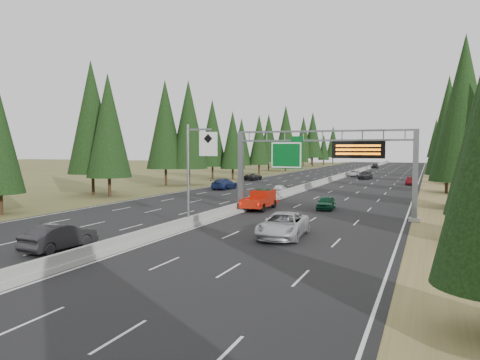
# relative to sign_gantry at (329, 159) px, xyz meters

# --- Properties ---
(road) EXTENTS (32.00, 260.00, 0.08)m
(road) POSITION_rel_sign_gantry_xyz_m (-8.92, 45.12, -5.23)
(road) COLOR black
(road) RESTS_ON ground
(shoulder_right) EXTENTS (3.60, 260.00, 0.06)m
(shoulder_right) POSITION_rel_sign_gantry_xyz_m (8.88, 45.12, -5.24)
(shoulder_right) COLOR olive
(shoulder_right) RESTS_ON ground
(shoulder_left) EXTENTS (3.60, 260.00, 0.06)m
(shoulder_left) POSITION_rel_sign_gantry_xyz_m (-26.72, 45.12, -5.24)
(shoulder_left) COLOR brown
(shoulder_left) RESTS_ON ground
(median_barrier) EXTENTS (0.70, 260.00, 0.85)m
(median_barrier) POSITION_rel_sign_gantry_xyz_m (-8.92, 45.12, -4.85)
(median_barrier) COLOR gray
(median_barrier) RESTS_ON road
(sign_gantry) EXTENTS (16.75, 0.98, 7.80)m
(sign_gantry) POSITION_rel_sign_gantry_xyz_m (0.00, 0.00, 0.00)
(sign_gantry) COLOR slate
(sign_gantry) RESTS_ON road
(hov_sign_pole) EXTENTS (2.80, 0.50, 8.00)m
(hov_sign_pole) POSITION_rel_sign_gantry_xyz_m (-8.33, -9.92, -0.54)
(hov_sign_pole) COLOR slate
(hov_sign_pole) RESTS_ON road
(tree_row_right) EXTENTS (11.55, 238.26, 18.26)m
(tree_row_right) POSITION_rel_sign_gantry_xyz_m (13.09, 35.06, 3.78)
(tree_row_right) COLOR black
(tree_row_right) RESTS_ON ground
(tree_row_left) EXTENTS (12.00, 239.33, 18.88)m
(tree_row_left) POSITION_rel_sign_gantry_xyz_m (-31.16, 39.01, 4.18)
(tree_row_left) COLOR black
(tree_row_left) RESTS_ON ground
(silver_minivan) EXTENTS (3.19, 6.30, 1.71)m
(silver_minivan) POSITION_rel_sign_gantry_xyz_m (-0.92, -10.91, -4.33)
(silver_minivan) COLOR #B7B7BC
(silver_minivan) RESTS_ON road
(red_pickup) EXTENTS (2.15, 6.02, 1.96)m
(red_pickup) POSITION_rel_sign_gantry_xyz_m (-7.42, 2.91, -4.10)
(red_pickup) COLOR black
(red_pickup) RESTS_ON road
(car_ahead_green) EXTENTS (1.87, 4.08, 1.36)m
(car_ahead_green) POSITION_rel_sign_gantry_xyz_m (-1.25, 5.12, -4.51)
(car_ahead_green) COLOR #114D2F
(car_ahead_green) RESTS_ON road
(car_ahead_dkred) EXTENTS (1.79, 4.11, 1.32)m
(car_ahead_dkred) POSITION_rel_sign_gantry_xyz_m (5.58, 41.93, -4.53)
(car_ahead_dkred) COLOR #4F0B10
(car_ahead_dkred) RESTS_ON road
(car_ahead_dkgrey) EXTENTS (2.66, 5.62, 1.58)m
(car_ahead_dkgrey) POSITION_rel_sign_gantry_xyz_m (-3.57, 54.40, -4.40)
(car_ahead_dkgrey) COLOR black
(car_ahead_dkgrey) RESTS_ON road
(car_ahead_white) EXTENTS (2.60, 5.12, 1.39)m
(car_ahead_white) POSITION_rel_sign_gantry_xyz_m (-6.92, 62.43, -4.50)
(car_ahead_white) COLOR silver
(car_ahead_white) RESTS_ON road
(car_ahead_far) EXTENTS (2.11, 4.74, 1.59)m
(car_ahead_far) POSITION_rel_sign_gantry_xyz_m (-7.42, 108.83, -4.40)
(car_ahead_far) COLOR black
(car_ahead_far) RESTS_ON road
(car_onc_near) EXTENTS (1.99, 4.97, 1.61)m
(car_onc_near) POSITION_rel_sign_gantry_xyz_m (-12.36, -19.88, -4.39)
(car_onc_near) COLOR black
(car_onc_near) RESTS_ON road
(car_onc_blue) EXTENTS (2.43, 5.62, 1.61)m
(car_onc_blue) POSITION_rel_sign_gantry_xyz_m (-20.34, 22.46, -4.38)
(car_onc_blue) COLOR navy
(car_onc_blue) RESTS_ON road
(car_onc_white) EXTENTS (1.85, 3.88, 1.28)m
(car_onc_white) POSITION_rel_sign_gantry_xyz_m (-10.42, 18.88, -4.55)
(car_onc_white) COLOR silver
(car_onc_white) RESTS_ON road
(car_onc_far) EXTENTS (2.45, 4.95, 1.35)m
(car_onc_far) POSITION_rel_sign_gantry_xyz_m (-23.42, 43.22, -4.51)
(car_onc_far) COLOR black
(car_onc_far) RESTS_ON road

